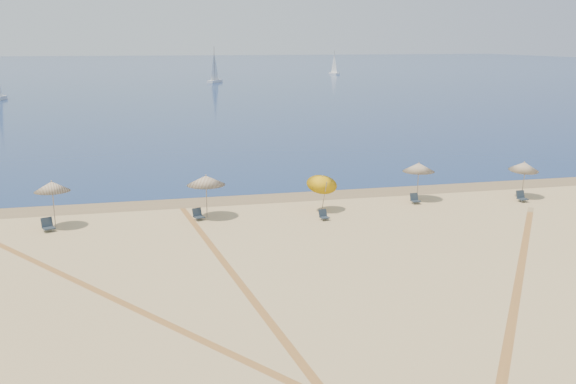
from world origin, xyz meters
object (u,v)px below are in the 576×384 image
object	(u,v)px
umbrella_1	(52,186)
chair_4	(324,215)
umbrella_3	(322,181)
umbrella_4	(419,167)
chair_2	(48,225)
sailboat_0	(215,72)
umbrella_2	(206,180)
sailboat_2	(334,67)
umbrella_5	(524,166)
chair_6	(522,197)
chair_5	(415,199)
chair_3	(198,215)

from	to	relation	value
umbrella_1	chair_4	distance (m)	15.19
umbrella_3	umbrella_4	size ratio (longest dim) A/B	1.03
chair_2	chair_4	size ratio (longest dim) A/B	1.34
chair_4	sailboat_0	distance (m)	122.17
umbrella_2	umbrella_4	distance (m)	13.79
umbrella_4	sailboat_2	bearing A→B (deg)	74.88
umbrella_2	sailboat_2	xyz separation A→B (m)	(53.97, 150.00, -0.07)
umbrella_5	chair_6	xyz separation A→B (m)	(-0.62, -0.95, -1.78)
umbrella_5	chair_5	xyz separation A→B (m)	(-7.51, 0.15, -1.80)
sailboat_0	chair_3	bearing A→B (deg)	-65.12
umbrella_3	chair_5	size ratio (longest dim) A/B	4.04
umbrella_4	chair_3	bearing A→B (deg)	-174.08
umbrella_3	umbrella_4	bearing A→B (deg)	11.00
umbrella_1	chair_5	xyz separation A→B (m)	(21.62, 0.35, -2.03)
chair_4	chair_5	size ratio (longest dim) A/B	1.03
chair_4	chair_6	bearing A→B (deg)	-5.30
umbrella_4	sailboat_0	world-z (taller)	sailboat_0
chair_6	umbrella_4	bearing A→B (deg)	160.10
chair_3	chair_6	world-z (taller)	chair_6
chair_3	umbrella_4	bearing A→B (deg)	-14.31
umbrella_2	chair_5	distance (m)	13.35
umbrella_2	sailboat_2	size ratio (longest dim) A/B	0.36
umbrella_2	sailboat_0	world-z (taller)	sailboat_0
sailboat_0	sailboat_2	bearing A→B (deg)	69.14
chair_2	chair_3	size ratio (longest dim) A/B	1.11
umbrella_4	sailboat_0	size ratio (longest dim) A/B	0.29
umbrella_4	sailboat_2	distance (m)	154.25
chair_3	umbrella_5	bearing A→B (deg)	-18.86
umbrella_2	umbrella_4	bearing A→B (deg)	4.52
umbrella_3	chair_2	xyz separation A→B (m)	(-15.64, -0.54, -1.57)
umbrella_5	chair_2	distance (m)	29.49
umbrella_5	umbrella_2	bearing A→B (deg)	-179.69
sailboat_2	chair_5	bearing A→B (deg)	-116.47
umbrella_2	chair_6	xyz separation A→B (m)	(20.09, -0.84, -1.91)
umbrella_5	sailboat_0	xyz separation A→B (m)	(-6.43, 119.74, 0.52)
umbrella_3	chair_5	distance (m)	6.49
umbrella_3	chair_4	distance (m)	2.46
chair_3	chair_6	xyz separation A→B (m)	(20.64, -0.44, 0.01)
chair_3	sailboat_0	bearing A→B (deg)	62.73
umbrella_3	umbrella_2	bearing A→B (deg)	178.04
chair_4	sailboat_0	bearing A→B (deg)	75.98
umbrella_1	chair_5	size ratio (longest dim) A/B	4.19
chair_6	chair_2	bearing A→B (deg)	176.87
umbrella_5	chair_5	size ratio (longest dim) A/B	3.88
umbrella_5	chair_3	xyz separation A→B (m)	(-21.27, -0.51, -1.79)
chair_5	sailboat_2	world-z (taller)	sailboat_2
umbrella_3	chair_6	size ratio (longest dim) A/B	3.66
umbrella_2	umbrella_5	world-z (taller)	umbrella_2
chair_4	sailboat_0	xyz separation A→B (m)	(7.77, 121.90, 2.34)
chair_2	chair_6	size ratio (longest dim) A/B	1.25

